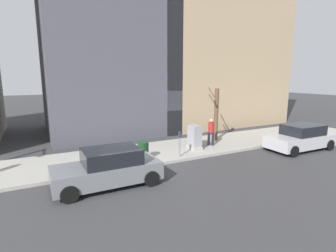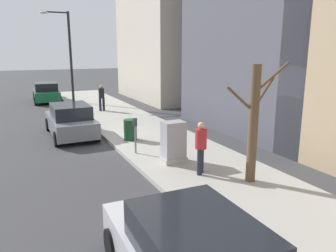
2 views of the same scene
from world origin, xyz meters
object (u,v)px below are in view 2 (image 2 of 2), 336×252
at_px(parking_meter, 135,132).
at_px(utility_box, 173,142).
at_px(streetlamp, 67,49).
at_px(bare_tree, 254,122).
at_px(parked_car_green, 46,92).
at_px(trash_bin, 130,130).
at_px(parked_car_grey, 71,121).
at_px(pedestrian_near_meter, 201,145).
at_px(pedestrian_midblock, 102,96).

xyz_separation_m(parking_meter, utility_box, (0.85, -1.50, -0.13)).
bearing_deg(streetlamp, bare_tree, -82.55).
distance_m(parked_car_green, trash_bin, 14.21).
distance_m(parked_car_grey, bare_tree, 9.18).
bearing_deg(pedestrian_near_meter, streetlamp, -132.13).
distance_m(parked_car_grey, parking_meter, 4.57).
bearing_deg(bare_tree, trash_bin, 106.24).
bearing_deg(pedestrian_midblock, pedestrian_near_meter, 78.76).
height_order(streetlamp, bare_tree, streetlamp).
xyz_separation_m(streetlamp, pedestrian_midblock, (1.30, -4.46, -2.93)).
height_order(parking_meter, bare_tree, bare_tree).
bearing_deg(streetlamp, parked_car_grey, -98.85).
height_order(parking_meter, utility_box, utility_box).
height_order(utility_box, trash_bin, utility_box).
bearing_deg(parked_car_green, parked_car_grey, -88.11).
bearing_deg(bare_tree, pedestrian_near_meter, 132.57).
bearing_deg(utility_box, parked_car_green, 98.00).
height_order(parked_car_grey, parked_car_green, same).
relative_size(trash_bin, pedestrian_near_meter, 0.54).
relative_size(utility_box, streetlamp, 0.22).
distance_m(parked_car_grey, utility_box, 6.27).
height_order(trash_bin, pedestrian_near_meter, pedestrian_near_meter).
height_order(utility_box, pedestrian_midblock, pedestrian_midblock).
bearing_deg(pedestrian_near_meter, bare_tree, 86.05).
bearing_deg(parked_car_green, pedestrian_near_meter, -79.58).
bearing_deg(trash_bin, parked_car_green, 98.31).
height_order(parked_car_grey, parking_meter, parked_car_grey).
height_order(trash_bin, pedestrian_midblock, pedestrian_midblock).
distance_m(parked_car_green, streetlamp, 4.14).
height_order(utility_box, pedestrian_near_meter, pedestrian_near_meter).
height_order(parked_car_green, bare_tree, bare_tree).
xyz_separation_m(parked_car_grey, bare_tree, (3.83, -8.26, 1.21)).
bearing_deg(parking_meter, streetlamp, 90.69).
xyz_separation_m(utility_box, pedestrian_midblock, (0.28, 10.90, 0.24)).
xyz_separation_m(parking_meter, pedestrian_midblock, (1.13, 9.40, 0.11)).
height_order(pedestrian_near_meter, pedestrian_midblock, same).
xyz_separation_m(streetlamp, bare_tree, (2.34, -17.87, -2.07)).
xyz_separation_m(parked_car_grey, streetlamp, (1.50, 9.62, 3.28)).
relative_size(parked_car_green, utility_box, 2.98).
height_order(streetlamp, pedestrian_midblock, streetlamp).
bearing_deg(trash_bin, pedestrian_midblock, 84.83).
bearing_deg(parked_car_green, trash_bin, -79.50).
height_order(bare_tree, pedestrian_midblock, bare_tree).
bearing_deg(streetlamp, trash_bin, -87.05).
relative_size(utility_box, pedestrian_midblock, 0.86).
bearing_deg(bare_tree, parked_car_grey, 114.90).
distance_m(utility_box, pedestrian_near_meter, 1.41).
bearing_deg(bare_tree, pedestrian_midblock, 94.43).
height_order(parked_car_green, pedestrian_midblock, pedestrian_midblock).
xyz_separation_m(bare_tree, pedestrian_midblock, (-1.04, 13.41, -0.85)).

